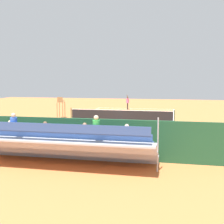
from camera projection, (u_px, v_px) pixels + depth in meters
ground_plane at (121, 120)px, 28.57m from camera, size 60.00×60.00×0.00m
court_line_markings at (121, 120)px, 28.60m from camera, size 10.10×22.20×0.01m
tennis_net at (121, 115)px, 28.51m from camera, size 10.30×0.10×1.07m
backdrop_wall at (70, 138)px, 14.87m from camera, size 18.00×0.16×2.00m
bleacher_stand at (58, 144)px, 13.54m from camera, size 9.06×2.40×2.48m
umpire_chair at (61, 105)px, 29.73m from camera, size 0.67×0.67×2.14m
courtside_bench at (108, 145)px, 15.24m from camera, size 1.80×0.40×0.93m
equipment_bag at (70, 150)px, 15.60m from camera, size 0.90×0.36×0.36m
tennis_player at (128, 102)px, 37.95m from camera, size 0.39×0.54×1.93m
tennis_racket at (118, 110)px, 37.69m from camera, size 0.55×0.48×0.03m
tennis_ball_near at (126, 112)px, 34.97m from camera, size 0.07×0.07×0.07m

